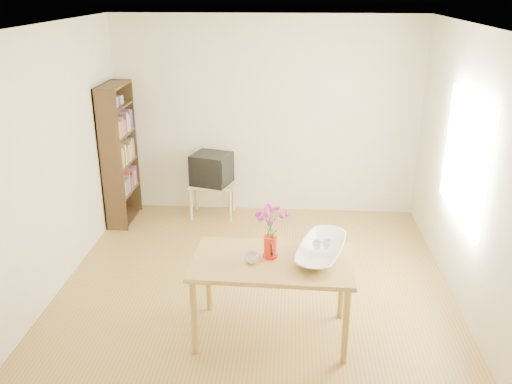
# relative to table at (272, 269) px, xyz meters

# --- Properties ---
(room) EXTENTS (4.50, 4.50, 4.50)m
(room) POSITION_rel_table_xyz_m (-0.17, 0.65, 0.64)
(room) COLOR olive
(room) RESTS_ON ground
(table) EXTENTS (1.39, 0.82, 0.75)m
(table) POSITION_rel_table_xyz_m (0.00, 0.00, 0.00)
(table) COLOR olive
(table) RESTS_ON ground
(tv_stand) EXTENTS (0.60, 0.45, 0.46)m
(tv_stand) POSITION_rel_table_xyz_m (-0.90, 2.61, -0.28)
(tv_stand) COLOR tan
(tv_stand) RESTS_ON ground
(bookshelf) EXTENTS (0.28, 0.70, 1.80)m
(bookshelf) POSITION_rel_table_xyz_m (-2.05, 2.39, 0.17)
(bookshelf) COLOR black
(bookshelf) RESTS_ON ground
(pitcher) EXTENTS (0.13, 0.21, 0.19)m
(pitcher) POSITION_rel_table_xyz_m (-0.02, 0.06, 0.17)
(pitcher) COLOR red
(pitcher) RESTS_ON table
(flowers) EXTENTS (0.22, 0.22, 0.31)m
(flowers) POSITION_rel_table_xyz_m (-0.02, 0.06, 0.42)
(flowers) COLOR #D431A8
(flowers) RESTS_ON pitcher
(mug) EXTENTS (0.16, 0.16, 0.09)m
(mug) POSITION_rel_table_xyz_m (-0.17, -0.06, 0.13)
(mug) COLOR white
(mug) RESTS_ON table
(bowl) EXTENTS (0.67, 0.67, 0.51)m
(bowl) POSITION_rel_table_xyz_m (0.42, 0.14, 0.34)
(bowl) COLOR white
(bowl) RESTS_ON table
(teacup_a) EXTENTS (0.08, 0.08, 0.06)m
(teacup_a) POSITION_rel_table_xyz_m (0.38, 0.14, 0.29)
(teacup_a) COLOR white
(teacup_a) RESTS_ON bowl
(teacup_b) EXTENTS (0.07, 0.07, 0.06)m
(teacup_b) POSITION_rel_table_xyz_m (0.46, 0.16, 0.29)
(teacup_b) COLOR white
(teacup_b) RESTS_ON bowl
(television) EXTENTS (0.57, 0.55, 0.41)m
(television) POSITION_rel_table_xyz_m (-0.90, 2.63, 0.00)
(television) COLOR black
(television) RESTS_ON tv_stand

